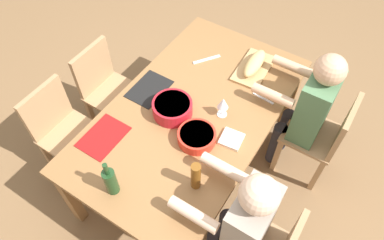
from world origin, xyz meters
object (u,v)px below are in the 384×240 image
Objects in this scene: serving_bowl_pasta at (172,107)px; cutting_board at (254,68)px; bread_loaf at (255,63)px; wine_bottle at (111,181)px; serving_bowl_fruit at (197,136)px; dining_table at (192,117)px; chair_far_center at (106,87)px; chair_near_right at (324,135)px; napkin_stack at (231,139)px; diner_near_right at (308,107)px; chair_far_left at (62,128)px; diner_near_left at (242,221)px; wine_glass at (223,104)px; beer_bottle at (196,176)px.

cutting_board is (0.69, -0.28, -0.05)m from serving_bowl_pasta.
wine_bottle is (-1.37, 0.25, 0.04)m from bread_loaf.
cutting_board is at bearing -1.32° from serving_bowl_fruit.
dining_table is at bearing 163.30° from cutting_board.
cutting_board is 0.06m from bread_loaf.
serving_bowl_pasta is (-0.09, 0.10, 0.14)m from dining_table.
chair_near_right is (0.51, -1.71, 0.00)m from chair_far_center.
wine_bottle is (-0.77, -0.79, 0.37)m from chair_far_center.
chair_far_center reaches higher than serving_bowl_fruit.
wine_bottle is 0.82m from napkin_stack.
diner_near_right is (0.51, -0.67, 0.03)m from dining_table.
wine_bottle reaches higher than chair_far_left.
chair_near_right is 3.36× the size of serving_bowl_fruit.
wine_bottle is at bearing 169.78° from cutting_board.
serving_bowl_pasta is at bearing -61.09° from chair_far_left.
diner_near_left is 1.22m from bread_loaf.
wine_bottle reaches higher than wine_glass.
chair_far_center is 0.82m from serving_bowl_pasta.
diner_near_right is 0.66m from wine_glass.
napkin_stack is at bearing -70.17° from chair_far_left.
diner_near_left is 1.21m from cutting_board.
dining_table is 6.38× the size of wine_bottle.
chair_near_right is (1.02, -1.71, 0.00)m from chair_far_left.
wine_glass is at bearing -60.60° from chair_far_left.
diner_near_right is at bearing -71.57° from chair_far_center.
chair_far_left is 3.36× the size of serving_bowl_fruit.
wine_bottle is (-0.67, -0.03, 0.05)m from serving_bowl_pasta.
serving_bowl_pasta is at bearing 120.65° from wine_glass.
chair_far_left is 1.54m from cutting_board.
bread_loaf reaches higher than dining_table.
chair_far_left is at bearing 90.00° from diner_near_left.
beer_bottle reaches higher than wine_glass.
bread_loaf is at bearing 8.00° from beer_bottle.
cutting_board is at bearing 82.39° from chair_near_right.
chair_far_center is 1.79m from chair_near_right.
serving_bowl_pasta is 0.69× the size of cutting_board.
wine_bottle is (-0.57, 0.23, 0.06)m from serving_bowl_fruit.
chair_near_right is 1.03m from serving_bowl_fruit.
diner_near_right is 1.48m from wine_bottle.
chair_far_center is 1.00× the size of chair_far_left.
serving_bowl_fruit is 0.33m from beer_bottle.
dining_table is 0.84m from diner_near_right.
serving_bowl_pasta is 0.35m from wine_glass.
chair_far_center is at bearing 68.14° from beer_bottle.
bread_loaf reaches higher than serving_bowl_fruit.
wine_bottle is at bearing 109.22° from diner_near_left.
diner_near_left is at bearing -144.04° from napkin_stack.
diner_near_left reaches higher than bread_loaf.
wine_bottle is at bearing 144.14° from chair_near_right.
diner_near_right reaches higher than napkin_stack.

